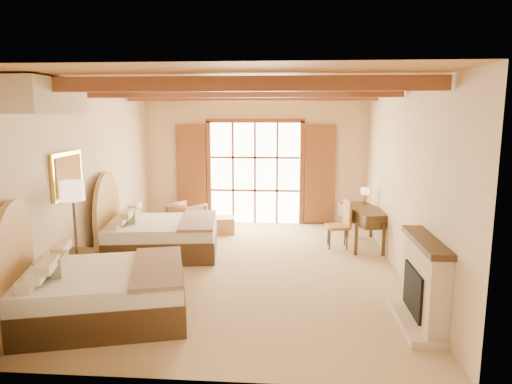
# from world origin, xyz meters

# --- Properties ---
(floor) EXTENTS (7.00, 7.00, 0.00)m
(floor) POSITION_xyz_m (0.00, 0.00, 0.00)
(floor) COLOR #D1AF88
(floor) RESTS_ON ground
(wall_back) EXTENTS (5.50, 0.00, 5.50)m
(wall_back) POSITION_xyz_m (0.00, 3.50, 1.60)
(wall_back) COLOR beige
(wall_back) RESTS_ON ground
(wall_left) EXTENTS (0.00, 7.00, 7.00)m
(wall_left) POSITION_xyz_m (-2.75, 0.00, 1.60)
(wall_left) COLOR beige
(wall_left) RESTS_ON ground
(wall_right) EXTENTS (0.00, 7.00, 7.00)m
(wall_right) POSITION_xyz_m (2.75, 0.00, 1.60)
(wall_right) COLOR beige
(wall_right) RESTS_ON ground
(ceiling) EXTENTS (7.00, 7.00, 0.00)m
(ceiling) POSITION_xyz_m (0.00, 0.00, 3.20)
(ceiling) COLOR #B67D3F
(ceiling) RESTS_ON ground
(ceiling_beams) EXTENTS (5.39, 4.60, 0.18)m
(ceiling_beams) POSITION_xyz_m (0.00, 0.00, 3.08)
(ceiling_beams) COLOR brown
(ceiling_beams) RESTS_ON ceiling
(french_doors) EXTENTS (3.95, 0.08, 2.60)m
(french_doors) POSITION_xyz_m (0.00, 3.44, 1.25)
(french_doors) COLOR white
(french_doors) RESTS_ON ground
(fireplace) EXTENTS (0.46, 1.40, 1.16)m
(fireplace) POSITION_xyz_m (2.60, -2.00, 0.51)
(fireplace) COLOR beige
(fireplace) RESTS_ON ground
(painting) EXTENTS (0.06, 0.95, 0.75)m
(painting) POSITION_xyz_m (-2.70, -0.75, 1.75)
(painting) COLOR gold
(painting) RESTS_ON wall_left
(canopy_valance) EXTENTS (0.70, 1.40, 0.45)m
(canopy_valance) POSITION_xyz_m (-2.40, -2.00, 2.95)
(canopy_valance) COLOR beige
(canopy_valance) RESTS_ON ceiling
(bed_near) EXTENTS (2.58, 2.16, 1.44)m
(bed_near) POSITION_xyz_m (-1.80, -2.13, 0.44)
(bed_near) COLOR #49301B
(bed_near) RESTS_ON floor
(bed_far) EXTENTS (2.35, 1.89, 1.42)m
(bed_far) POSITION_xyz_m (-1.80, 0.73, 0.43)
(bed_far) COLOR #49301B
(bed_far) RESTS_ON floor
(nightstand) EXTENTS (0.46, 0.46, 0.54)m
(nightstand) POSITION_xyz_m (-2.50, -0.91, 0.27)
(nightstand) COLOR #49301B
(nightstand) RESTS_ON floor
(floor_lamp) EXTENTS (0.36, 0.36, 1.70)m
(floor_lamp) POSITION_xyz_m (-2.50, -1.03, 1.44)
(floor_lamp) COLOR #3C301C
(floor_lamp) RESTS_ON floor
(armchair) EXTENTS (0.99, 1.00, 0.67)m
(armchair) POSITION_xyz_m (-1.54, 2.52, 0.34)
(armchair) COLOR #9F6848
(armchair) RESTS_ON floor
(ottoman) EXTENTS (0.58, 0.58, 0.36)m
(ottoman) POSITION_xyz_m (-0.66, 2.43, 0.18)
(ottoman) COLOR tan
(ottoman) RESTS_ON floor
(desk) EXTENTS (1.00, 1.59, 0.80)m
(desk) POSITION_xyz_m (2.42, 1.60, 0.43)
(desk) COLOR #49301B
(desk) RESTS_ON floor
(desk_chair) EXTENTS (0.52, 0.51, 0.99)m
(desk_chair) POSITION_xyz_m (1.88, 1.42, 0.31)
(desk_chair) COLOR #9B623A
(desk_chair) RESTS_ON floor
(desk_lamp) EXTENTS (0.18, 0.18, 0.35)m
(desk_lamp) POSITION_xyz_m (2.49, 2.04, 1.06)
(desk_lamp) COLOR #3C301C
(desk_lamp) RESTS_ON desk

